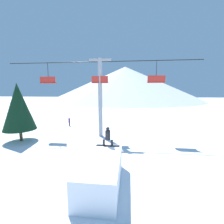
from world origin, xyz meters
TOP-DOWN VIEW (x-y plane):
  - ground_plane at (0.00, 0.00)m, footprint 220.00×220.00m
  - mountain_ridge at (0.00, 75.75)m, footprint 78.95×78.95m
  - snow_ramp at (0.90, -0.19)m, footprint 2.02×4.38m
  - snowboarder at (1.00, 1.71)m, footprint 1.54×0.33m
  - chairlift at (-0.84, 8.72)m, footprint 21.07×0.46m
  - pine_tree_near at (-8.77, 6.18)m, footprint 3.14×3.14m
  - distant_skier at (-6.39, 13.13)m, footprint 0.24×0.24m

SIDE VIEW (x-z plane):
  - ground_plane at x=0.00m, z-range 0.00..0.00m
  - distant_skier at x=-6.39m, z-range 0.05..1.28m
  - snow_ramp at x=0.90m, z-range 0.00..1.55m
  - snowboarder at x=1.00m, z-range 1.54..2.82m
  - pine_tree_near at x=-8.77m, z-range 0.59..6.54m
  - chairlift at x=-0.84m, z-range 0.80..9.45m
  - mountain_ridge at x=0.00m, z-range 0.00..17.88m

